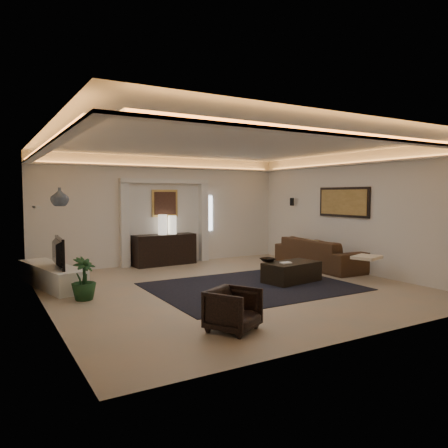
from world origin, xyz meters
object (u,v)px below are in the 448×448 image
sofa (320,253)px  coffee_table (292,273)px  console (164,250)px  armchair (233,310)px

sofa → coffee_table: (-1.75, -1.01, -0.17)m
console → coffee_table: console is taller
console → armchair: size_ratio=2.59×
armchair → coffee_table: bearing=8.1°
sofa → coffee_table: size_ratio=2.11×
console → coffee_table: 3.81m
sofa → coffee_table: sofa is taller
console → coffee_table: size_ratio=1.38×
console → armchair: (-1.28, -5.65, -0.10)m
coffee_table → armchair: bearing=-151.4°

